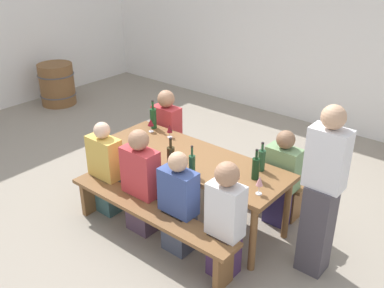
# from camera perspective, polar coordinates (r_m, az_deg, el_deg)

# --- Properties ---
(ground_plane) EXTENTS (24.00, 24.00, 0.00)m
(ground_plane) POSITION_cam_1_polar(r_m,az_deg,el_deg) (5.09, -0.00, -9.15)
(ground_plane) COLOR gray
(back_wall) EXTENTS (14.00, 0.20, 3.20)m
(back_wall) POSITION_cam_1_polar(r_m,az_deg,el_deg) (7.27, 18.21, 14.20)
(back_wall) COLOR white
(back_wall) RESTS_ON ground
(tasting_table) EXTENTS (2.16, 0.76, 0.75)m
(tasting_table) POSITION_cam_1_polar(r_m,az_deg,el_deg) (4.74, -0.00, -2.49)
(tasting_table) COLOR brown
(tasting_table) RESTS_ON ground
(bench_near) EXTENTS (2.06, 0.30, 0.45)m
(bench_near) POSITION_cam_1_polar(r_m,az_deg,el_deg) (4.48, -5.65, -9.20)
(bench_near) COLOR brown
(bench_near) RESTS_ON ground
(bench_far) EXTENTS (2.06, 0.30, 0.45)m
(bench_far) POSITION_cam_1_polar(r_m,az_deg,el_deg) (5.36, 4.66, -2.78)
(bench_far) COLOR brown
(bench_far) RESTS_ON ground
(wine_bottle_0) EXTENTS (0.07, 0.07, 0.32)m
(wine_bottle_0) POSITION_cam_1_polar(r_m,az_deg,el_deg) (4.31, 0.00, -2.67)
(wine_bottle_0) COLOR #234C2D
(wine_bottle_0) RESTS_ON tasting_table
(wine_bottle_1) EXTENTS (0.08, 0.08, 0.35)m
(wine_bottle_1) POSITION_cam_1_polar(r_m,az_deg,el_deg) (5.36, -5.04, 3.40)
(wine_bottle_1) COLOR #194723
(wine_bottle_1) RESTS_ON tasting_table
(wine_bottle_2) EXTENTS (0.07, 0.07, 0.31)m
(wine_bottle_2) POSITION_cam_1_polar(r_m,az_deg,el_deg) (4.44, 8.99, -2.03)
(wine_bottle_2) COLOR #234C2D
(wine_bottle_2) RESTS_ON tasting_table
(wine_bottle_3) EXTENTS (0.07, 0.07, 0.32)m
(wine_bottle_3) POSITION_cam_1_polar(r_m,az_deg,el_deg) (4.28, 8.25, -3.09)
(wine_bottle_3) COLOR #143319
(wine_bottle_3) RESTS_ON tasting_table
(wine_bottle_4) EXTENTS (0.08, 0.08, 0.32)m
(wine_bottle_4) POSITION_cam_1_polar(r_m,az_deg,el_deg) (4.47, -2.76, -1.56)
(wine_bottle_4) COLOR #332814
(wine_bottle_4) RESTS_ON tasting_table
(wine_glass_0) EXTENTS (0.06, 0.06, 0.20)m
(wine_glass_0) POSITION_cam_1_polar(r_m,az_deg,el_deg) (4.11, 5.79, -3.96)
(wine_glass_0) COLOR silver
(wine_glass_0) RESTS_ON tasting_table
(wine_glass_1) EXTENTS (0.08, 0.08, 0.16)m
(wine_glass_1) POSITION_cam_1_polar(r_m,az_deg,el_deg) (5.26, -5.37, 2.74)
(wine_glass_1) COLOR silver
(wine_glass_1) RESTS_ON tasting_table
(wine_glass_2) EXTENTS (0.07, 0.07, 0.19)m
(wine_glass_2) POSITION_cam_1_polar(r_m,az_deg,el_deg) (4.04, 8.75, -4.82)
(wine_glass_2) COLOR silver
(wine_glass_2) RESTS_ON tasting_table
(wine_glass_3) EXTENTS (0.07, 0.07, 0.16)m
(wine_glass_3) POSITION_cam_1_polar(r_m,az_deg,el_deg) (5.10, -2.92, 1.96)
(wine_glass_3) COLOR silver
(wine_glass_3) RESTS_ON tasting_table
(seated_guest_near_0) EXTENTS (0.39, 0.24, 1.10)m
(seated_guest_near_0) POSITION_cam_1_polar(r_m,az_deg,el_deg) (5.01, -11.10, -3.41)
(seated_guest_near_0) COLOR #355655
(seated_guest_near_0) RESTS_ON ground
(seated_guest_near_1) EXTENTS (0.40, 0.24, 1.17)m
(seated_guest_near_1) POSITION_cam_1_polar(r_m,az_deg,el_deg) (4.61, -6.60, -5.18)
(seated_guest_near_1) COLOR #4F394A
(seated_guest_near_1) RESTS_ON ground
(seated_guest_near_2) EXTENTS (0.38, 0.24, 1.10)m
(seated_guest_near_2) POSITION_cam_1_polar(r_m,az_deg,el_deg) (4.32, -1.75, -7.96)
(seated_guest_near_2) COLOR #42485A
(seated_guest_near_2) RESTS_ON ground
(seated_guest_near_3) EXTENTS (0.32, 0.24, 1.18)m
(seated_guest_near_3) POSITION_cam_1_polar(r_m,az_deg,el_deg) (4.00, 4.31, -10.03)
(seated_guest_near_3) COLOR #452A52
(seated_guest_near_3) RESTS_ON ground
(seated_guest_far_0) EXTENTS (0.36, 0.24, 1.16)m
(seated_guest_far_0) POSITION_cam_1_polar(r_m,az_deg,el_deg) (5.65, -3.26, 1.18)
(seated_guest_far_0) COLOR #2F434F
(seated_guest_far_0) RESTS_ON ground
(seated_guest_far_1) EXTENTS (0.36, 0.24, 1.10)m
(seated_guest_far_1) POSITION_cam_1_polar(r_m,az_deg,el_deg) (4.81, 11.53, -4.62)
(seated_guest_far_1) COLOR navy
(seated_guest_far_1) RESTS_ON ground
(standing_host) EXTENTS (0.34, 0.24, 1.67)m
(standing_host) POSITION_cam_1_polar(r_m,az_deg,el_deg) (4.08, 16.47, -6.34)
(standing_host) COLOR #464149
(standing_host) RESTS_ON ground
(wine_barrel) EXTENTS (0.66, 0.66, 0.76)m
(wine_barrel) POSITION_cam_1_polar(r_m,az_deg,el_deg) (8.53, -17.08, 7.42)
(wine_barrel) COLOR brown
(wine_barrel) RESTS_ON ground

